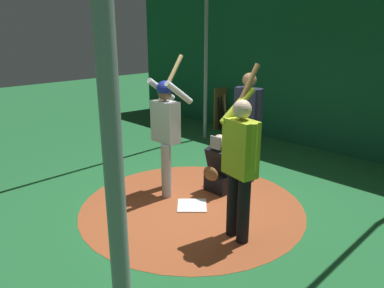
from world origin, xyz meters
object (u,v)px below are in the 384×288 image
home_plate (192,205)px  umpire (248,121)px  catcher (220,170)px  batter (166,126)px  bat_rack (222,109)px  visitor (240,161)px

home_plate → umpire: (-1.35, -0.08, 1.01)m
home_plate → catcher: catcher is taller
batter → bat_rack: (-3.58, -1.95, -0.58)m
batter → catcher: size_ratio=2.25×
umpire → bat_rack: umpire is taller
umpire → batter: bearing=-23.9°
bat_rack → umpire: bearing=47.4°
catcher → home_plate: bearing=5.7°
home_plate → visitor: visitor is taller
home_plate → bat_rack: 4.51m
catcher → bat_rack: bat_rack is taller
catcher → umpire: umpire is taller
home_plate → umpire: 1.69m
catcher → umpire: (-0.67, -0.01, 0.66)m
catcher → bat_rack: size_ratio=0.89×
home_plate → batter: bearing=-97.3°
batter → catcher: batter is taller
catcher → visitor: 1.51m
catcher → batter: bearing=-43.5°
home_plate → umpire: bearing=-176.8°
batter → bat_rack: batter is taller
batter → catcher: 1.09m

